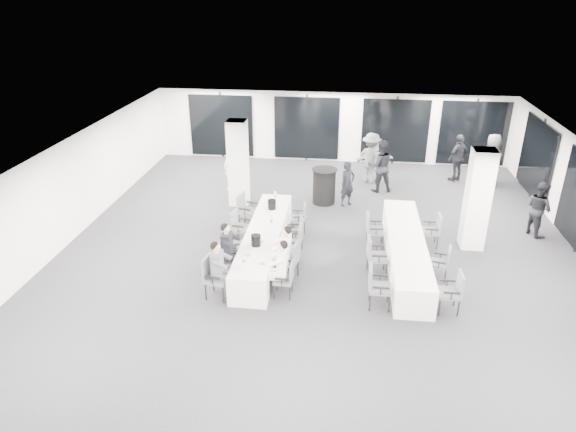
# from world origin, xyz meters

# --- Properties ---
(room) EXTENTS (14.04, 16.04, 2.84)m
(room) POSITION_xyz_m (0.89, 1.11, 1.39)
(room) COLOR #25252A
(room) RESTS_ON ground
(column_left) EXTENTS (0.60, 0.60, 2.80)m
(column_left) POSITION_xyz_m (-2.80, 3.20, 1.40)
(column_left) COLOR white
(column_left) RESTS_ON floor
(column_right) EXTENTS (0.60, 0.60, 2.80)m
(column_right) POSITION_xyz_m (4.20, 1.00, 1.40)
(column_right) COLOR white
(column_right) RESTS_ON floor
(banquet_table_main) EXTENTS (0.90, 5.00, 0.75)m
(banquet_table_main) POSITION_xyz_m (-1.42, -0.21, 0.38)
(banquet_table_main) COLOR white
(banquet_table_main) RESTS_ON floor
(banquet_table_side) EXTENTS (0.90, 5.00, 0.75)m
(banquet_table_side) POSITION_xyz_m (2.30, -0.23, 0.38)
(banquet_table_side) COLOR white
(banquet_table_side) RESTS_ON floor
(cocktail_table) EXTENTS (0.85, 0.85, 1.17)m
(cocktail_table) POSITION_xyz_m (-0.03, 3.59, 0.60)
(cocktail_table) COLOR black
(cocktail_table) RESTS_ON floor
(chair_main_left_near) EXTENTS (0.59, 0.64, 1.03)m
(chair_main_left_near) POSITION_xyz_m (-2.26, -2.30, 0.59)
(chair_main_left_near) COLOR #4D4F54
(chair_main_left_near) RESTS_ON floor
(chair_main_left_second) EXTENTS (0.45, 0.50, 0.87)m
(chair_main_left_second) POSITION_xyz_m (-2.24, -1.34, 0.49)
(chair_main_left_second) COLOR #4D4F54
(chair_main_left_second) RESTS_ON floor
(chair_main_left_mid) EXTENTS (0.59, 0.62, 0.98)m
(chair_main_left_mid) POSITION_xyz_m (-2.25, -0.67, 0.56)
(chair_main_left_mid) COLOR #4D4F54
(chair_main_left_mid) RESTS_ON floor
(chair_main_left_fourth) EXTENTS (0.55, 0.59, 0.94)m
(chair_main_left_fourth) POSITION_xyz_m (-2.25, 0.46, 0.54)
(chair_main_left_fourth) COLOR #4D4F54
(chair_main_left_fourth) RESTS_ON floor
(chair_main_left_far) EXTENTS (0.62, 0.65, 1.02)m
(chair_main_left_far) POSITION_xyz_m (-2.25, 1.54, 0.58)
(chair_main_left_far) COLOR #4D4F54
(chair_main_left_far) RESTS_ON floor
(chair_main_right_near) EXTENTS (0.46, 0.51, 0.88)m
(chair_main_right_near) POSITION_xyz_m (-0.59, -2.08, 0.50)
(chair_main_right_near) COLOR #4D4F54
(chair_main_right_near) RESTS_ON floor
(chair_main_right_second) EXTENTS (0.62, 0.65, 1.03)m
(chair_main_right_second) POSITION_xyz_m (-0.58, -1.34, 0.59)
(chair_main_right_second) COLOR #4D4F54
(chair_main_right_second) RESTS_ON floor
(chair_main_right_mid) EXTENTS (0.53, 0.59, 1.02)m
(chair_main_right_mid) POSITION_xyz_m (-0.58, -0.42, 0.58)
(chair_main_right_mid) COLOR #4D4F54
(chair_main_right_mid) RESTS_ON floor
(chair_main_right_fourth) EXTENTS (0.53, 0.56, 0.87)m
(chair_main_right_fourth) POSITION_xyz_m (-0.59, 0.40, 0.50)
(chair_main_right_fourth) COLOR #4D4F54
(chair_main_right_fourth) RESTS_ON floor
(chair_main_right_far) EXTENTS (0.49, 0.53, 0.86)m
(chair_main_right_far) POSITION_xyz_m (-0.59, 1.37, 0.49)
(chair_main_right_far) COLOR #4D4F54
(chair_main_right_far) RESTS_ON floor
(chair_side_left_near) EXTENTS (0.51, 0.57, 1.01)m
(chair_side_left_near) POSITION_xyz_m (1.46, -2.26, 0.57)
(chair_side_left_near) COLOR #4D4F54
(chair_side_left_near) RESTS_ON floor
(chair_side_left_mid) EXTENTS (0.55, 0.60, 1.01)m
(chair_side_left_mid) POSITION_xyz_m (1.46, -0.85, 0.58)
(chair_side_left_mid) COLOR #4D4F54
(chair_side_left_mid) RESTS_ON floor
(chair_side_left_far) EXTENTS (0.50, 0.56, 0.97)m
(chair_side_left_far) POSITION_xyz_m (1.46, 0.70, 0.55)
(chair_side_left_far) COLOR #4D4F54
(chair_side_left_far) RESTS_ON floor
(chair_side_right_near) EXTENTS (0.50, 0.56, 0.97)m
(chair_side_right_near) POSITION_xyz_m (3.13, -2.25, 0.55)
(chair_side_right_near) COLOR #4D4F54
(chair_side_right_near) RESTS_ON floor
(chair_side_right_mid) EXTENTS (0.53, 0.56, 0.88)m
(chair_side_right_mid) POSITION_xyz_m (3.12, -0.89, 0.50)
(chair_side_right_mid) COLOR #4D4F54
(chair_side_right_mid) RESTS_ON floor
(chair_side_right_far) EXTENTS (0.48, 0.54, 0.95)m
(chair_side_right_far) POSITION_xyz_m (3.13, 0.88, 0.54)
(chair_side_right_far) COLOR #4D4F54
(chair_side_right_far) RESTS_ON floor
(seated_guest_a) EXTENTS (0.50, 0.38, 1.44)m
(seated_guest_a) POSITION_xyz_m (-2.08, -2.31, 0.81)
(seated_guest_a) COLOR #53555A
(seated_guest_a) RESTS_ON floor
(seated_guest_b) EXTENTS (0.50, 0.38, 1.44)m
(seated_guest_b) POSITION_xyz_m (-2.08, -1.35, 0.81)
(seated_guest_b) COLOR black
(seated_guest_b) RESTS_ON floor
(seated_guest_c) EXTENTS (0.50, 0.38, 1.44)m
(seated_guest_c) POSITION_xyz_m (-0.75, -2.07, 0.81)
(seated_guest_c) COLOR white
(seated_guest_c) RESTS_ON floor
(seated_guest_d) EXTENTS (0.50, 0.38, 1.44)m
(seated_guest_d) POSITION_xyz_m (-0.75, -1.32, 0.81)
(seated_guest_d) COLOR white
(seated_guest_d) RESTS_ON floor
(standing_guest_a) EXTENTS (0.80, 0.78, 1.71)m
(standing_guest_a) POSITION_xyz_m (0.73, 3.46, 0.85)
(standing_guest_a) COLOR black
(standing_guest_a) RESTS_ON floor
(standing_guest_b) EXTENTS (1.11, 0.81, 2.09)m
(standing_guest_b) POSITION_xyz_m (1.82, 4.88, 1.05)
(standing_guest_b) COLOR black
(standing_guest_b) RESTS_ON floor
(standing_guest_c) EXTENTS (1.52, 1.30, 2.10)m
(standing_guest_c) POSITION_xyz_m (1.53, 5.68, 1.05)
(standing_guest_c) COLOR #53555A
(standing_guest_c) RESTS_ON floor
(standing_guest_d) EXTENTS (1.31, 1.25, 1.98)m
(standing_guest_d) POSITION_xyz_m (4.69, 6.26, 0.99)
(standing_guest_d) COLOR black
(standing_guest_d) RESTS_ON floor
(standing_guest_e) EXTENTS (0.89, 1.16, 2.12)m
(standing_guest_e) POSITION_xyz_m (5.78, 5.98, 1.06)
(standing_guest_e) COLOR #53555A
(standing_guest_e) RESTS_ON floor
(standing_guest_f) EXTENTS (1.72, 0.87, 1.79)m
(standing_guest_f) POSITION_xyz_m (1.64, 5.85, 0.90)
(standing_guest_f) COLOR white
(standing_guest_f) RESTS_ON floor
(standing_guest_g) EXTENTS (0.90, 0.85, 1.95)m
(standing_guest_g) POSITION_xyz_m (-3.30, 4.39, 0.98)
(standing_guest_g) COLOR white
(standing_guest_g) RESTS_ON floor
(standing_guest_h) EXTENTS (0.86, 1.03, 1.83)m
(standing_guest_h) POSITION_xyz_m (6.20, 2.00, 0.91)
(standing_guest_h) COLOR black
(standing_guest_h) RESTS_ON floor
(ice_bucket_near) EXTENTS (0.25, 0.25, 0.28)m
(ice_bucket_near) POSITION_xyz_m (-1.47, -1.08, 0.89)
(ice_bucket_near) COLOR black
(ice_bucket_near) RESTS_ON banquet_table_main
(ice_bucket_far) EXTENTS (0.24, 0.24, 0.28)m
(ice_bucket_far) POSITION_xyz_m (-1.41, 1.20, 0.89)
(ice_bucket_far) COLOR black
(ice_bucket_far) RESTS_ON banquet_table_main
(water_bottle_a) EXTENTS (0.07, 0.07, 0.22)m
(water_bottle_a) POSITION_xyz_m (-1.59, -2.01, 0.86)
(water_bottle_a) COLOR silver
(water_bottle_a) RESTS_ON banquet_table_main
(water_bottle_b) EXTENTS (0.07, 0.07, 0.23)m
(water_bottle_b) POSITION_xyz_m (-1.28, 0.20, 0.86)
(water_bottle_b) COLOR silver
(water_bottle_b) RESTS_ON banquet_table_main
(water_bottle_c) EXTENTS (0.07, 0.07, 0.23)m
(water_bottle_c) POSITION_xyz_m (-1.43, 1.98, 0.86)
(water_bottle_c) COLOR silver
(water_bottle_c) RESTS_ON banquet_table_main
(plate_a) EXTENTS (0.22, 0.22, 0.03)m
(plate_a) POSITION_xyz_m (-1.58, -1.64, 0.76)
(plate_a) COLOR white
(plate_a) RESTS_ON banquet_table_main
(plate_b) EXTENTS (0.22, 0.22, 0.03)m
(plate_b) POSITION_xyz_m (-1.18, -1.98, 0.76)
(plate_b) COLOR white
(plate_b) RESTS_ON banquet_table_main
(plate_c) EXTENTS (0.22, 0.22, 0.03)m
(plate_c) POSITION_xyz_m (-1.36, -0.89, 0.76)
(plate_c) COLOR white
(plate_c) RESTS_ON banquet_table_main
(wine_glass) EXTENTS (0.07, 0.07, 0.19)m
(wine_glass) POSITION_xyz_m (-1.30, -2.12, 0.89)
(wine_glass) COLOR silver
(wine_glass) RESTS_ON banquet_table_main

